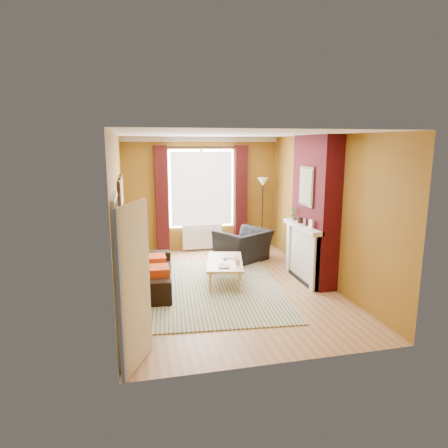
{
  "coord_description": "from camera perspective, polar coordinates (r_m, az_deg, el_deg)",
  "views": [
    {
      "loc": [
        -1.66,
        -6.93,
        2.64
      ],
      "look_at": [
        0.0,
        0.25,
        1.15
      ],
      "focal_mm": 32.0,
      "sensor_mm": 36.0,
      "label": 1
    }
  ],
  "objects": [
    {
      "name": "wicker_stool",
      "position": [
        9.67,
        1.98,
        -3.11
      ],
      "size": [
        0.37,
        0.37,
        0.42
      ],
      "rotation": [
        0.0,
        0.0,
        0.08
      ],
      "color": "olive",
      "rests_on": "ground"
    },
    {
      "name": "room_walls",
      "position": [
        7.66,
        4.62,
        1.97
      ],
      "size": [
        3.82,
        5.54,
        2.83
      ],
      "color": "brown",
      "rests_on": "ground"
    },
    {
      "name": "tv_remote",
      "position": [
        7.74,
        0.06,
        -5.04
      ],
      "size": [
        0.05,
        0.15,
        0.02
      ],
      "rotation": [
        0.0,
        0.0,
        -0.04
      ],
      "color": "#242426",
      "rests_on": "coffee_table"
    },
    {
      "name": "striped_rug",
      "position": [
        7.5,
        -1.62,
        -9.12
      ],
      "size": [
        2.78,
        3.65,
        0.02
      ],
      "rotation": [
        0.0,
        0.0,
        -0.09
      ],
      "color": "#34588F",
      "rests_on": "ground"
    },
    {
      "name": "book_a",
      "position": [
        7.3,
        -0.7,
        -6.04
      ],
      "size": [
        0.24,
        0.29,
        0.02
      ],
      "primitive_type": "imported",
      "rotation": [
        0.0,
        0.0,
        -0.26
      ],
      "color": "#999999",
      "rests_on": "coffee_table"
    },
    {
      "name": "armchair",
      "position": [
        9.12,
        2.76,
        -3.08
      ],
      "size": [
        1.43,
        1.38,
        0.71
      ],
      "primitive_type": "imported",
      "rotation": [
        0.0,
        0.0,
        3.67
      ],
      "color": "black",
      "rests_on": "ground"
    },
    {
      "name": "ground",
      "position": [
        7.6,
        0.43,
        -8.9
      ],
      "size": [
        5.5,
        5.5,
        0.0
      ],
      "primitive_type": "plane",
      "color": "#916642",
      "rests_on": "ground"
    },
    {
      "name": "floor_lamp",
      "position": [
        9.86,
        5.54,
        4.37
      ],
      "size": [
        0.27,
        0.27,
        1.82
      ],
      "rotation": [
        0.0,
        0.0,
        0.03
      ],
      "color": "black",
      "rests_on": "ground"
    },
    {
      "name": "coffee_table",
      "position": [
        7.68,
        0.12,
        -5.61
      ],
      "size": [
        0.93,
        1.42,
        0.44
      ],
      "rotation": [
        0.0,
        0.0,
        -0.23
      ],
      "color": "tan",
      "rests_on": "ground"
    },
    {
      "name": "book_b",
      "position": [
        7.93,
        0.33,
        -4.62
      ],
      "size": [
        0.31,
        0.33,
        0.02
      ],
      "primitive_type": "imported",
      "rotation": [
        0.0,
        0.0,
        -0.54
      ],
      "color": "#999999",
      "rests_on": "coffee_table"
    },
    {
      "name": "sofa",
      "position": [
        7.63,
        -10.65,
        -6.6
      ],
      "size": [
        1.0,
        2.16,
        0.61
      ],
      "primitive_type": "imported",
      "rotation": [
        0.0,
        0.0,
        1.48
      ],
      "color": "black",
      "rests_on": "ground"
    },
    {
      "name": "mug",
      "position": [
        7.43,
        1.99,
        -5.44
      ],
      "size": [
        0.13,
        0.13,
        0.1
      ],
      "primitive_type": "imported",
      "rotation": [
        0.0,
        0.0,
        -0.25
      ],
      "color": "#999999",
      "rests_on": "coffee_table"
    }
  ]
}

